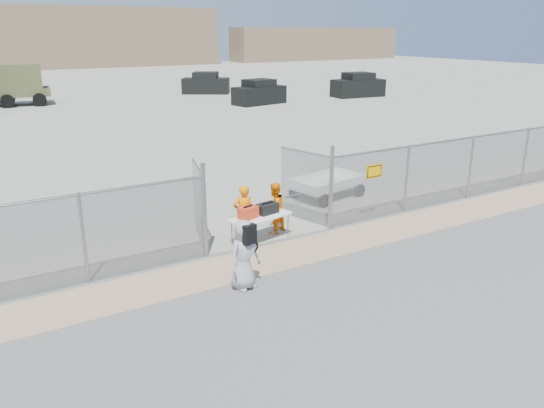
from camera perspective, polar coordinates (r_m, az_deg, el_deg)
ground at (r=13.35m, az=4.40°, el=-6.82°), size 160.00×160.00×0.00m
tarmac_inside at (r=52.63m, az=-23.16°, el=10.69°), size 160.00×80.00×0.01m
dirt_strip at (r=14.10m, az=2.08°, el=-5.32°), size 44.00×1.60×0.01m
distant_hills at (r=88.68m, az=-23.76°, el=16.07°), size 140.00×6.00×9.00m
chain_link_fence at (r=14.50m, az=0.00°, el=0.00°), size 40.00×0.20×2.20m
folding_table at (r=14.76m, az=-1.25°, el=-2.66°), size 1.88×1.08×0.75m
orange_bag at (r=14.41m, az=-2.59°, el=-0.93°), size 0.60×0.49×0.32m
black_duffel at (r=14.79m, az=-0.52°, el=-0.48°), size 0.64×0.44×0.29m
security_worker_left at (r=14.67m, az=-3.08°, el=-1.00°), size 0.65×0.49×1.62m
security_worker_right at (r=15.28m, az=0.25°, el=-0.43°), size 0.87×0.77×1.50m
visitor at (r=12.01m, az=-3.03°, el=-5.46°), size 0.91×0.71×1.64m
utility_trailer at (r=18.75m, az=5.97°, el=1.92°), size 3.58×2.30×0.80m
military_truck at (r=46.32m, az=-26.97°, el=11.31°), size 6.87×3.23×3.16m
parked_vehicle_near at (r=42.66m, az=-1.39°, el=11.94°), size 4.46×2.63×1.89m
parked_vehicle_mid at (r=50.26m, az=-7.13°, el=12.78°), size 4.58×3.85×1.90m
parked_vehicle_far at (r=48.09m, az=9.23°, el=12.52°), size 4.69×2.49×2.04m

